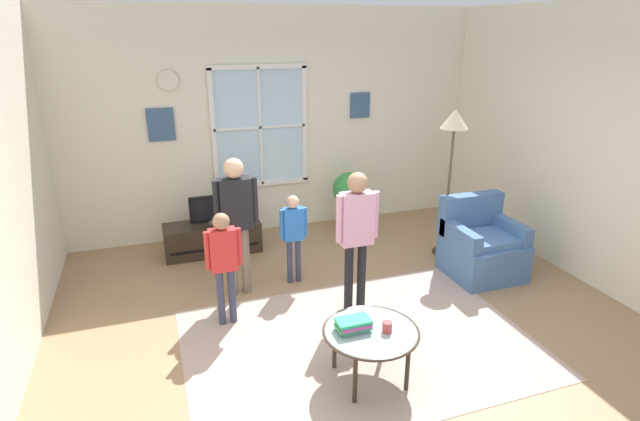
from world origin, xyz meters
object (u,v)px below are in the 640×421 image
object	(u,v)px
floor_lamp	(453,134)
remote_near_cup	(363,320)
remote_near_books	(367,320)
person_pink_shirt	(356,227)
coffee_table	(371,334)
armchair	(481,247)
cup	(387,327)
tv_stand	(213,238)
television	(210,209)
person_red_shirt	(224,256)
person_blue_shirt	(293,229)
potted_plant_by_window	(349,195)
person_black_shirt	(236,212)
book_stack	(353,324)

from	to	relation	value
floor_lamp	remote_near_cup	bearing A→B (deg)	-136.77
remote_near_books	person_pink_shirt	distance (m)	1.01
remote_near_books	coffee_table	bearing A→B (deg)	-101.39
armchair	cup	bearing A→B (deg)	-143.97
armchair	coffee_table	xyz separation A→B (m)	(-1.94, -1.27, 0.09)
tv_stand	cup	xyz separation A→B (m)	(0.96, -2.89, 0.29)
television	coffee_table	xyz separation A→B (m)	(0.85, -2.83, -0.16)
armchair	person_red_shirt	distance (m)	2.90
coffee_table	person_blue_shirt	distance (m)	1.78
cup	potted_plant_by_window	size ratio (longest dim) A/B	0.10
television	person_red_shirt	distance (m)	1.66
person_black_shirt	remote_near_cup	bearing A→B (deg)	-65.57
television	remote_near_books	bearing A→B (deg)	-72.00
person_blue_shirt	cup	bearing A→B (deg)	-83.10
television	person_red_shirt	bearing A→B (deg)	-93.02
television	remote_near_books	xyz separation A→B (m)	(0.88, -2.69, -0.12)
tv_stand	remote_near_books	world-z (taller)	remote_near_books
tv_stand	potted_plant_by_window	bearing A→B (deg)	1.64
person_red_shirt	armchair	bearing A→B (deg)	2.03
potted_plant_by_window	person_red_shirt	bearing A→B (deg)	-138.35
armchair	coffee_table	distance (m)	2.32
person_blue_shirt	remote_near_books	bearing A→B (deg)	-85.17
person_blue_shirt	floor_lamp	bearing A→B (deg)	3.63
television	person_pink_shirt	world-z (taller)	person_pink_shirt
tv_stand	book_stack	size ratio (longest dim) A/B	4.41
remote_near_cup	person_red_shirt	world-z (taller)	person_red_shirt
armchair	potted_plant_by_window	xyz separation A→B (m)	(-0.95, 1.61, 0.21)
person_pink_shirt	remote_near_books	bearing A→B (deg)	-106.94
floor_lamp	person_pink_shirt	bearing A→B (deg)	-150.62
cup	potted_plant_by_window	distance (m)	3.07
television	person_blue_shirt	size ratio (longest dim) A/B	0.50
coffee_table	book_stack	size ratio (longest dim) A/B	2.87
remote_near_cup	person_red_shirt	xyz separation A→B (m)	(-0.93, 1.03, 0.24)
cup	tv_stand	bearing A→B (deg)	108.35
tv_stand	person_red_shirt	size ratio (longest dim) A/B	1.05
remote_near_books	person_pink_shirt	world-z (taller)	person_pink_shirt
television	person_blue_shirt	world-z (taller)	person_blue_shirt
armchair	person_blue_shirt	world-z (taller)	person_blue_shirt
cup	remote_near_cup	bearing A→B (deg)	120.23
remote_near_books	book_stack	bearing A→B (deg)	-151.14
armchair	potted_plant_by_window	world-z (taller)	armchair
television	floor_lamp	xyz separation A→B (m)	(2.70, -0.94, 0.92)
remote_near_cup	potted_plant_by_window	bearing A→B (deg)	70.09
person_pink_shirt	floor_lamp	world-z (taller)	floor_lamp
armchair	coffee_table	bearing A→B (deg)	-146.66
tv_stand	person_black_shirt	world-z (taller)	person_black_shirt
remote_near_cup	person_pink_shirt	xyz separation A→B (m)	(0.30, 0.87, 0.43)
potted_plant_by_window	remote_near_cup	bearing A→B (deg)	-109.91
person_blue_shirt	floor_lamp	size ratio (longest dim) A/B	0.56
coffee_table	person_pink_shirt	distance (m)	1.15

